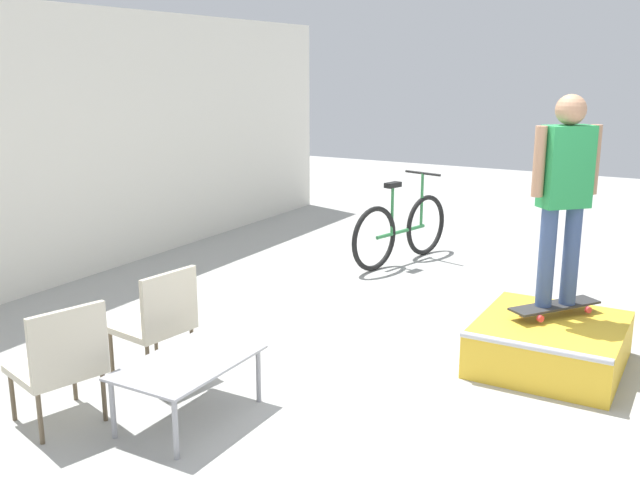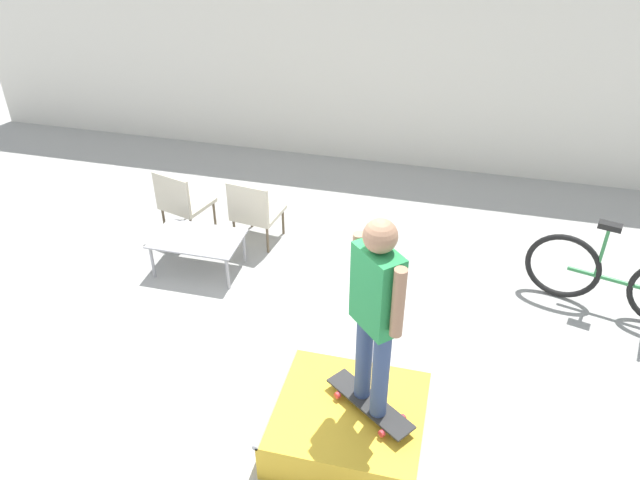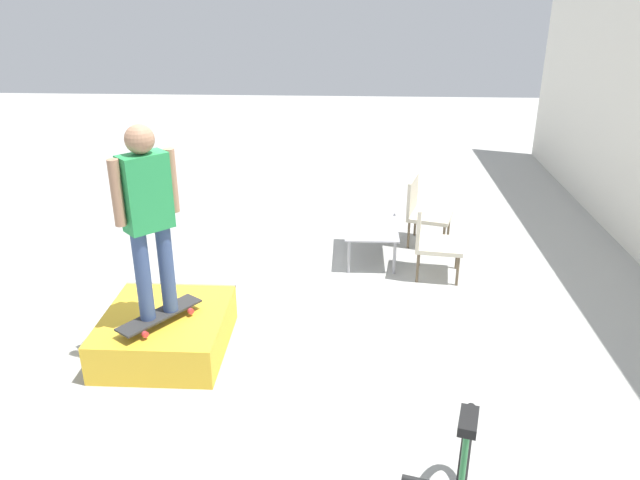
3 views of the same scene
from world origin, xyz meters
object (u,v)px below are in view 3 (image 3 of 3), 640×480
coffee_table (371,228)px  patio_chair_left (423,209)px  skate_ramp_box (166,331)px  skateboard_on_ramp (160,315)px  patio_chair_right (431,237)px  person_skater (148,209)px

coffee_table → patio_chair_left: patio_chair_left is taller
skate_ramp_box → skateboard_on_ramp: bearing=5.8°
skate_ramp_box → patio_chair_right: bearing=122.9°
skateboard_on_ramp → patio_chair_right: 3.18m
person_skater → patio_chair_right: size_ratio=1.96×
person_skater → patio_chair_left: bearing=-177.3°
skate_ramp_box → coffee_table: 2.88m
patio_chair_right → skateboard_on_ramp: bearing=133.3°
coffee_table → patio_chair_right: size_ratio=1.16×
coffee_table → patio_chair_right: patio_chair_right is taller
skateboard_on_ramp → patio_chair_right: bearing=161.0°
skate_ramp_box → person_skater: (0.17, 0.02, 1.27)m
skate_ramp_box → person_skater: 1.28m
skate_ramp_box → coffee_table: (-2.13, 1.93, 0.20)m
patio_chair_left → patio_chair_right: (0.93, -0.00, 0.00)m
person_skater → patio_chair_right: (-1.85, 2.58, -0.99)m
coffee_table → patio_chair_left: (-0.48, 0.67, 0.08)m
skate_ramp_box → coffee_table: size_ratio=1.24×
person_skater → patio_chair_left: (-2.78, 2.58, -0.99)m
skate_ramp_box → coffee_table: bearing=137.8°
person_skater → patio_chair_left: 3.92m
skate_ramp_box → person_skater: person_skater is taller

